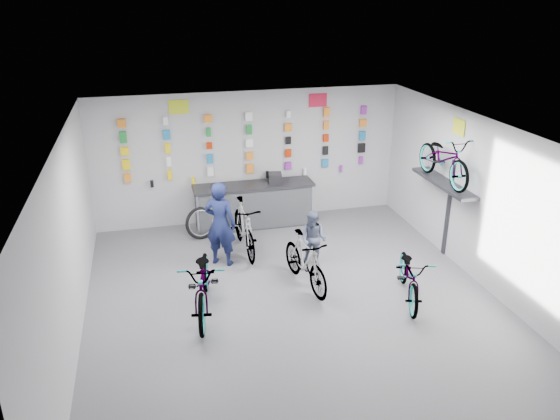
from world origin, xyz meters
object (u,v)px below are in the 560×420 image
object	(u,v)px
bike_center	(305,261)
bike_right	(410,275)
customer	(313,239)
counter	(254,206)
clerk	(220,224)
bike_service	(244,227)
bike_left	(204,282)

from	to	relation	value
bike_center	bike_right	distance (m)	1.85
customer	counter	bearing A→B (deg)	147.72
bike_right	clerk	distance (m)	3.67
bike_service	customer	bearing A→B (deg)	-39.65
counter	bike_center	world-z (taller)	same
bike_service	clerk	world-z (taller)	clerk
bike_center	clerk	distance (m)	1.86
clerk	customer	size ratio (longest dim) A/B	1.51
bike_center	customer	world-z (taller)	customer
clerk	customer	distance (m)	1.82
counter	customer	distance (m)	2.29
counter	bike_left	size ratio (longest dim) A/B	1.31
customer	clerk	bearing A→B (deg)	-157.30
clerk	bike_right	bearing A→B (deg)	175.37
bike_service	clerk	size ratio (longest dim) A/B	1.06
bike_service	customer	size ratio (longest dim) A/B	1.61
clerk	bike_left	bearing A→B (deg)	102.87
counter	bike_center	xyz separation A→B (m)	(0.35, -2.91, 0.01)
bike_center	customer	distance (m)	0.82
bike_left	bike_right	size ratio (longest dim) A/B	1.19
counter	bike_service	world-z (taller)	bike_service
bike_left	customer	world-z (taller)	customer
bike_right	customer	bearing A→B (deg)	145.78
bike_center	clerk	bearing A→B (deg)	127.33
bike_service	customer	distance (m)	1.50
bike_center	counter	bearing A→B (deg)	86.94
bike_left	clerk	xyz separation A→B (m)	(0.53, 1.63, 0.31)
counter	customer	xyz separation A→B (m)	(0.72, -2.18, 0.08)
counter	bike_left	distance (m)	3.63
bike_service	clerk	xyz separation A→B (m)	(-0.53, -0.41, 0.31)
counter	bike_left	bearing A→B (deg)	-114.77
clerk	bike_center	bearing A→B (deg)	167.95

